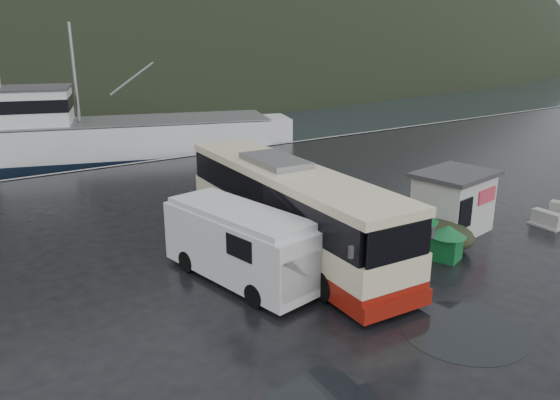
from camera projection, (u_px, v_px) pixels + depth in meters
ground at (328, 260)px, 21.27m from camera, size 160.00×160.00×0.00m
quay_edge at (144, 162)px, 37.12m from camera, size 160.00×0.60×1.50m
coach_bus at (288, 250)px, 22.20m from camera, size 4.03×13.20×3.69m
white_van at (240, 279)px, 19.60m from camera, size 3.27×6.70×2.69m
waste_bin_left at (446, 259)px, 21.33m from camera, size 1.29×1.29×1.40m
waste_bin_right at (427, 245)px, 22.77m from camera, size 1.09×1.09×1.30m
dome_tent at (442, 246)px, 22.63m from camera, size 2.09×2.84×1.08m
ticket_kiosk at (450, 231)px, 24.33m from camera, size 3.85×3.14×2.73m
jersey_barrier_a at (452, 231)px, 24.31m from camera, size 0.80×1.56×0.77m
jersey_barrier_b at (546, 227)px, 24.91m from camera, size 0.80×1.47×0.72m
fishing_trawler at (124, 145)px, 42.59m from camera, size 27.01×13.81×10.61m
puddles at (374, 295)px, 18.41m from camera, size 11.09×13.80×0.01m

